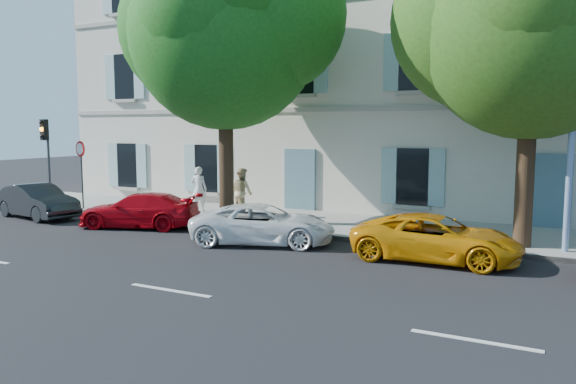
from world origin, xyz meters
The scene contains 15 objects.
ground centered at (0.00, 0.00, 0.00)m, with size 90.00×90.00×0.00m, color black.
sidewalk centered at (0.00, 4.45, 0.07)m, with size 36.00×4.50×0.15m, color #A09E96.
kerb centered at (0.00, 2.28, 0.08)m, with size 36.00×0.16×0.16m, color #9E998E.
building centered at (0.00, 10.20, 6.00)m, with size 28.00×7.00×12.00m, color beige.
car_dark_sedan centered at (-10.31, 1.15, 0.63)m, with size 1.33×3.80×1.25m, color black.
car_red_coupe centered at (-5.58, 1.34, 0.58)m, with size 1.63×4.01×1.16m, color #AC040E.
car_white_coupe centered at (-0.60, 0.94, 0.57)m, with size 1.89×4.10×1.14m, color white.
car_yellow_supercar centered at (4.28, 1.08, 0.58)m, with size 1.91×4.15×1.15m, color orange.
tree_left centered at (-3.07, 2.80, 6.30)m, with size 6.17×6.17×9.56m.
tree_right centered at (6.11, 3.17, 5.89)m, with size 5.81×5.81×8.95m.
traffic_light centered at (-11.26, 2.46, 2.68)m, with size 0.28×0.39×3.49m.
road_sign centered at (-9.91, 2.94, 2.06)m, with size 0.60×0.18×2.65m.
street_lamp centered at (7.15, 2.84, 4.62)m, with size 0.31×1.69×7.89m.
pedestrian_a centered at (-5.39, 4.43, 1.00)m, with size 0.62×0.41×1.70m, color silver.
pedestrian_b centered at (-3.29, 4.14, 1.03)m, with size 0.85×0.66×1.76m, color #CEBA83.
Camera 1 is at (7.23, -12.87, 3.33)m, focal length 35.00 mm.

